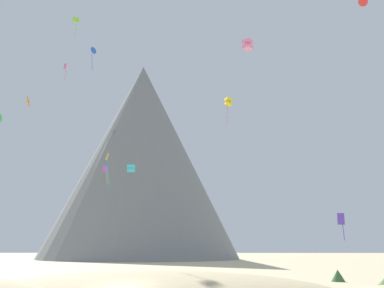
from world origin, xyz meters
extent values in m
cone|color=#386633|center=(16.85, 19.99, 0.54)|extent=(1.74, 1.74, 1.08)
cone|color=slate|center=(-10.74, 95.99, 25.41)|extent=(68.09, 68.09, 50.83)
cone|color=slate|center=(-16.78, 88.16, 15.75)|extent=(39.47, 39.47, 31.51)
cone|color=red|center=(25.53, 31.37, 34.22)|extent=(1.27, 0.60, 1.25)
cone|color=blue|center=(-15.75, 58.47, 39.39)|extent=(1.07, 1.31, 1.39)
cylinder|color=blue|center=(-15.87, 58.47, 37.11)|extent=(0.17, 0.50, 3.15)
cube|color=#33BCDB|center=(-4.44, 34.21, 12.59)|extent=(1.01, 1.05, 0.55)
cube|color=#33BCDB|center=(-4.44, 34.21, 13.08)|extent=(1.01, 1.05, 0.55)
cube|color=gold|center=(-6.84, 30.70, 13.68)|extent=(0.35, 0.62, 0.85)
cylinder|color=teal|center=(-6.65, 30.70, 11.62)|extent=(0.52, 0.16, 3.27)
cube|color=#5138B2|center=(20.03, 28.61, 6.15)|extent=(0.69, 0.75, 1.32)
cylinder|color=#5138B2|center=(20.23, 28.61, 4.64)|extent=(0.24, 0.29, 1.73)
cone|color=orange|center=(-18.24, 33.90, 21.64)|extent=(0.89, 1.58, 1.53)
cube|color=yellow|center=(8.64, 43.09, 24.08)|extent=(1.28, 1.24, 0.62)
cube|color=yellow|center=(8.64, 43.09, 24.68)|extent=(1.28, 1.24, 0.62)
cylinder|color=#E5668C|center=(8.42, 43.09, 22.33)|extent=(0.16, 0.38, 3.10)
cone|color=purple|center=(-10.71, 49.61, 15.24)|extent=(1.38, 1.35, 1.29)
cylinder|color=gold|center=(-10.47, 49.61, 13.70)|extent=(0.20, 0.31, 1.81)
cube|color=#E5668C|center=(-19.81, 54.73, 34.80)|extent=(0.61, 0.48, 1.13)
cylinder|color=#E5668C|center=(-19.65, 54.73, 33.22)|extent=(0.25, 0.08, 2.02)
cube|color=pink|center=(12.58, 50.26, 36.28)|extent=(2.00, 2.00, 0.71)
cube|color=pink|center=(12.58, 50.26, 37.22)|extent=(2.00, 2.00, 0.71)
cube|color=#8CD133|center=(-13.76, 38.48, 35.57)|extent=(0.87, 0.67, 0.87)
cylinder|color=#8CD133|center=(-13.75, 38.48, 34.01)|extent=(0.14, 0.36, 2.34)
camera|label=1|loc=(4.10, -24.95, 3.20)|focal=44.23mm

